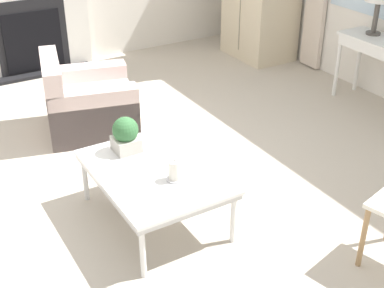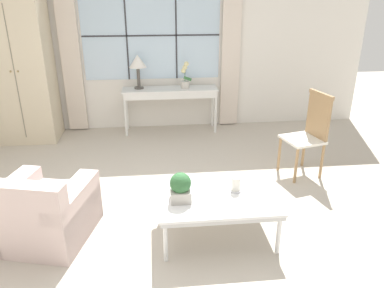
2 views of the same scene
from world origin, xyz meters
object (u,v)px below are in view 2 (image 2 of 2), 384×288
(table_lamp, at_px, (138,63))
(coffee_table, at_px, (217,199))
(potted_plant_small, at_px, (181,187))
(side_chair_wooden, at_px, (310,130))
(potted_orchid, at_px, (185,78))
(pillar_candle, at_px, (236,184))
(armchair_upholstered, at_px, (43,214))
(armoire, at_px, (21,65))
(console_table, at_px, (170,93))

(table_lamp, xyz_separation_m, coffee_table, (0.79, -2.99, -0.76))
(table_lamp, bearing_deg, potted_plant_small, -81.77)
(table_lamp, xyz_separation_m, side_chair_wooden, (2.17, -1.81, -0.55))
(coffee_table, bearing_deg, potted_orchid, 90.79)
(side_chair_wooden, height_order, pillar_candle, side_chair_wooden)
(potted_orchid, bearing_deg, side_chair_wooden, -51.04)
(armchair_upholstered, xyz_separation_m, side_chair_wooden, (3.04, 1.07, 0.34))
(side_chair_wooden, distance_m, coffee_table, 1.83)
(armoire, xyz_separation_m, table_lamp, (1.73, 0.15, -0.03))
(console_table, height_order, side_chair_wooden, side_chair_wooden)
(potted_orchid, distance_m, pillar_candle, 2.91)
(potted_plant_small, bearing_deg, armchair_upholstered, 172.72)
(armoire, distance_m, potted_orchid, 2.50)
(table_lamp, distance_m, armchair_upholstered, 3.13)
(side_chair_wooden, relative_size, pillar_candle, 6.79)
(armchair_upholstered, xyz_separation_m, pillar_candle, (1.85, -0.05, 0.24))
(side_chair_wooden, bearing_deg, coffee_table, -139.44)
(table_lamp, distance_m, coffee_table, 3.19)
(side_chair_wooden, relative_size, coffee_table, 0.96)
(armchair_upholstered, height_order, side_chair_wooden, side_chair_wooden)
(potted_orchid, bearing_deg, pillar_candle, -85.40)
(armoire, bearing_deg, coffee_table, -48.38)
(potted_orchid, height_order, potted_plant_small, potted_orchid)
(potted_plant_small, bearing_deg, armoire, 126.95)
(console_table, bearing_deg, armchair_upholstered, -115.78)
(armoire, distance_m, table_lamp, 1.74)
(potted_orchid, height_order, armchair_upholstered, potted_orchid)
(side_chair_wooden, distance_m, pillar_candle, 1.64)
(console_table, xyz_separation_m, potted_orchid, (0.25, -0.00, 0.25))
(potted_orchid, bearing_deg, armchair_upholstered, -119.74)
(side_chair_wooden, distance_m, potted_plant_small, 2.13)
(armoire, distance_m, pillar_candle, 3.94)
(table_lamp, relative_size, potted_plant_small, 1.97)
(potted_orchid, xyz_separation_m, pillar_candle, (0.23, -2.88, -0.40))
(armoire, height_order, console_table, armoire)
(pillar_candle, bearing_deg, coffee_table, -160.88)
(armoire, bearing_deg, potted_orchid, 2.33)
(armoire, xyz_separation_m, pillar_candle, (2.72, -2.78, -0.68))
(potted_plant_small, xyz_separation_m, pillar_candle, (0.54, 0.12, -0.07))
(potted_orchid, relative_size, coffee_table, 0.39)
(armoire, height_order, coffee_table, armoire)
(table_lamp, relative_size, coffee_table, 0.49)
(table_lamp, distance_m, potted_orchid, 0.79)
(armchair_upholstered, relative_size, coffee_table, 0.90)
(armoire, xyz_separation_m, armchair_upholstered, (0.87, -2.73, -0.92))
(armoire, xyz_separation_m, potted_orchid, (2.48, 0.10, -0.28))
(armoire, distance_m, console_table, 2.30)
(armoire, bearing_deg, pillar_candle, -45.62)
(armoire, bearing_deg, table_lamp, 5.01)
(side_chair_wooden, relative_size, potted_plant_small, 3.88)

